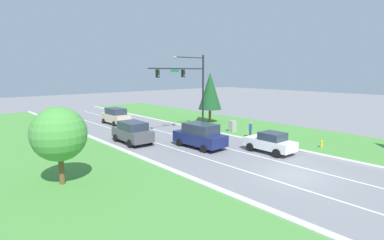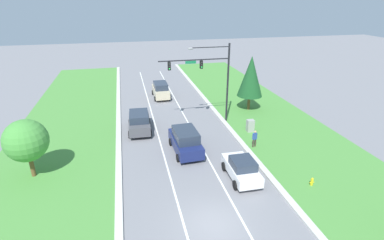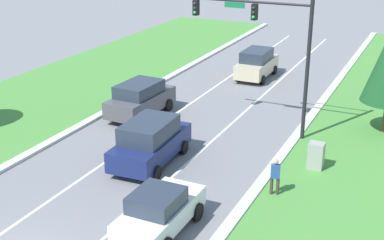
{
  "view_description": "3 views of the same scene",
  "coord_description": "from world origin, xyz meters",
  "px_view_note": "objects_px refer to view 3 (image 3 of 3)",
  "views": [
    {
      "loc": [
        -17.22,
        -9.77,
        6.65
      ],
      "look_at": [
        1.28,
        11.68,
        2.06
      ],
      "focal_mm": 28.0,
      "sensor_mm": 36.0,
      "label": 1
    },
    {
      "loc": [
        -4.51,
        -13.78,
        12.91
      ],
      "look_at": [
        1.3,
        11.64,
        2.02
      ],
      "focal_mm": 28.0,
      "sensor_mm": 36.0,
      "label": 2
    },
    {
      "loc": [
        11.84,
        -10.69,
        10.97
      ],
      "look_at": [
        2.04,
        10.01,
        2.24
      ],
      "focal_mm": 50.0,
      "sensor_mm": 36.0,
      "label": 3
    }
  ],
  "objects_px": {
    "champagne_suv": "(257,64)",
    "graphite_suv": "(140,99)",
    "navy_suv": "(150,142)",
    "pedestrian": "(275,176)",
    "utility_cabinet": "(316,156)",
    "traffic_signal_mast": "(271,30)",
    "white_sedan": "(159,211)"
  },
  "relations": [
    {
      "from": "traffic_signal_mast",
      "to": "graphite_suv",
      "type": "xyz_separation_m",
      "value": [
        -7.48,
        -0.52,
        -4.55
      ]
    },
    {
      "from": "traffic_signal_mast",
      "to": "pedestrian",
      "type": "xyz_separation_m",
      "value": [
        2.49,
        -6.49,
        -4.67
      ]
    },
    {
      "from": "graphite_suv",
      "to": "navy_suv",
      "type": "height_order",
      "value": "navy_suv"
    },
    {
      "from": "traffic_signal_mast",
      "to": "champagne_suv",
      "type": "relative_size",
      "value": 1.82
    },
    {
      "from": "traffic_signal_mast",
      "to": "utility_cabinet",
      "type": "xyz_separation_m",
      "value": [
        3.46,
        -3.26,
        -4.94
      ]
    },
    {
      "from": "champagne_suv",
      "to": "navy_suv",
      "type": "relative_size",
      "value": 0.93
    },
    {
      "from": "graphite_suv",
      "to": "pedestrian",
      "type": "relative_size",
      "value": 2.85
    },
    {
      "from": "champagne_suv",
      "to": "graphite_suv",
      "type": "distance_m",
      "value": 11.07
    },
    {
      "from": "graphite_suv",
      "to": "white_sedan",
      "type": "relative_size",
      "value": 1.15
    },
    {
      "from": "traffic_signal_mast",
      "to": "utility_cabinet",
      "type": "bearing_deg",
      "value": -43.3
    },
    {
      "from": "champagne_suv",
      "to": "white_sedan",
      "type": "relative_size",
      "value": 1.12
    },
    {
      "from": "graphite_suv",
      "to": "pedestrian",
      "type": "xyz_separation_m",
      "value": [
        9.97,
        -5.96,
        -0.12
      ]
    },
    {
      "from": "utility_cabinet",
      "to": "pedestrian",
      "type": "height_order",
      "value": "pedestrian"
    },
    {
      "from": "white_sedan",
      "to": "navy_suv",
      "type": "distance_m",
      "value": 6.04
    },
    {
      "from": "utility_cabinet",
      "to": "pedestrian",
      "type": "xyz_separation_m",
      "value": [
        -0.97,
        -3.23,
        0.28
      ]
    },
    {
      "from": "graphite_suv",
      "to": "utility_cabinet",
      "type": "relative_size",
      "value": 3.64
    },
    {
      "from": "champagne_suv",
      "to": "white_sedan",
      "type": "distance_m",
      "value": 21.2
    },
    {
      "from": "graphite_suv",
      "to": "pedestrian",
      "type": "height_order",
      "value": "graphite_suv"
    },
    {
      "from": "traffic_signal_mast",
      "to": "utility_cabinet",
      "type": "height_order",
      "value": "traffic_signal_mast"
    },
    {
      "from": "white_sedan",
      "to": "utility_cabinet",
      "type": "relative_size",
      "value": 3.16
    },
    {
      "from": "traffic_signal_mast",
      "to": "pedestrian",
      "type": "height_order",
      "value": "traffic_signal_mast"
    },
    {
      "from": "champagne_suv",
      "to": "graphite_suv",
      "type": "height_order",
      "value": "champagne_suv"
    },
    {
      "from": "white_sedan",
      "to": "navy_suv",
      "type": "xyz_separation_m",
      "value": [
        -3.25,
        5.09,
        0.21
      ]
    },
    {
      "from": "champagne_suv",
      "to": "navy_suv",
      "type": "xyz_separation_m",
      "value": [
        0.15,
        -15.84,
        0.03
      ]
    },
    {
      "from": "utility_cabinet",
      "to": "graphite_suv",
      "type": "bearing_deg",
      "value": 165.96
    },
    {
      "from": "traffic_signal_mast",
      "to": "pedestrian",
      "type": "distance_m",
      "value": 8.37
    },
    {
      "from": "traffic_signal_mast",
      "to": "white_sedan",
      "type": "distance_m",
      "value": 11.94
    },
    {
      "from": "traffic_signal_mast",
      "to": "white_sedan",
      "type": "height_order",
      "value": "traffic_signal_mast"
    },
    {
      "from": "champagne_suv",
      "to": "utility_cabinet",
      "type": "distance_m",
      "value": 15.16
    },
    {
      "from": "graphite_suv",
      "to": "navy_suv",
      "type": "bearing_deg",
      "value": -53.0
    },
    {
      "from": "champagne_suv",
      "to": "graphite_suv",
      "type": "xyz_separation_m",
      "value": [
        -3.54,
        -10.49,
        0.01
      ]
    },
    {
      "from": "navy_suv",
      "to": "utility_cabinet",
      "type": "distance_m",
      "value": 7.72
    }
  ]
}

